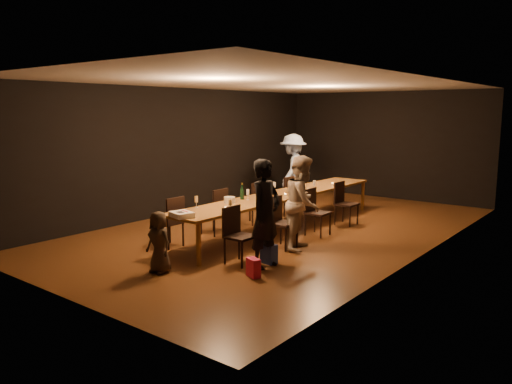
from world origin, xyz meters
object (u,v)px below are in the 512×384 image
Objects in this scene: woman_birthday at (266,214)px; woman_tan at (303,203)px; chair_right_1 at (283,223)px; table at (283,196)px; chair_right_2 at (318,212)px; chair_left_2 at (251,203)px; chair_right_3 at (347,204)px; birthday_cake at (182,214)px; plate_stack at (230,200)px; chair_right_0 at (240,236)px; man_blue at (293,171)px; chair_left_0 at (169,222)px; child at (159,242)px; chair_left_3 at (283,195)px; champagne_bottle at (242,191)px; ice_bucket at (292,187)px; chair_left_1 at (214,211)px.

woman_tan is at bearing 4.21° from woman_birthday.
table is at bearing -144.69° from chair_right_1.
chair_right_2 is at bearing 180.00° from chair_right_1.
chair_right_1 is 2.08m from chair_left_2.
birthday_cake is at bearing -11.35° from chair_right_3.
chair_left_2 is 1.67m from plate_stack.
woman_tan is at bearing 167.66° from chair_right_0.
chair_right_0 is at bearing 7.80° from man_blue.
chair_left_0 is 0.97× the size of child.
birthday_cake is at bearing -167.93° from chair_left_3.
chair_right_2 is 1.00× the size of chair_left_2.
chair_right_0 reaches higher than birthday_cake.
chair_right_3 is at bearing 180.00° from chair_right_1.
chair_left_0 reaches higher than table.
child is at bearing 137.34° from woman_birthday.
table is 1.55m from woman_tan.
champagne_bottle is at bearing -149.79° from chair_left_2.
chair_right_0 is 0.54× the size of woman_birthday.
ice_bucket is (-0.07, 3.29, 0.06)m from birthday_cake.
chair_right_0 is at bearing -144.69° from chair_left_2.
child is at bearing -16.99° from chair_right_1.
chair_right_3 is 0.97× the size of child.
chair_right_0 and chair_left_2 have the same top height.
table is 3.49× the size of woman_birthday.
birthday_cake is (-1.23, -0.63, -0.07)m from woman_birthday.
table is 2.90m from birthday_cake.
chair_right_2 is 2.08m from chair_left_3.
woman_tan is (0.30, -1.03, 0.38)m from chair_right_2.
table is 13.88× the size of birthday_cake.
plate_stack is at bearing -74.50° from chair_right_1.
chair_right_1 is at bearing -0.00° from chair_right_2.
ice_bucket is at bearing -135.05° from chair_left_3.
woman_tan is (2.00, 1.37, 0.38)m from chair_left_0.
birthday_cake is at bearing -88.82° from ice_bucket.
woman_tan is at bearing -138.10° from chair_left_3.
chair_right_3 reaches higher than birthday_cake.
chair_right_3 is (0.00, 2.40, 0.00)m from chair_right_1.
chair_right_0 is 4.50× the size of ice_bucket.
birthday_cake is at bearing -58.73° from chair_right_0.
chair_left_2 is at bearing -54.78° from chair_right_3.
champagne_bottle is at bearing 70.73° from woman_tan.
chair_left_1 is 4.40× the size of plate_stack.
child is at bearing -137.70° from chair_left_0.
chair_right_1 is 1.20m from chair_right_2.
chair_left_3 is at bearing 105.06° from champagne_bottle.
man_blue reaches higher than chair_right_1.
chair_right_3 is at bearing 93.74° from birthday_cake.
woman_birthday is 0.91× the size of man_blue.
man_blue reaches higher than child.
woman_birthday reaches higher than ice_bucket.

